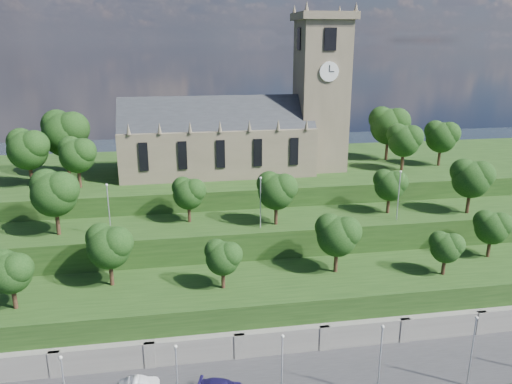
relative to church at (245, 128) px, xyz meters
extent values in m
cube|color=slate|center=(-0.79, -33.98, -20.02)|extent=(160.00, 2.00, 5.00)
cube|color=slate|center=(-25.79, -34.78, -20.02)|extent=(1.20, 0.60, 5.00)
cube|color=slate|center=(-15.79, -34.78, -20.02)|extent=(1.20, 0.60, 5.00)
cube|color=slate|center=(-5.79, -34.78, -20.02)|extent=(1.20, 0.60, 5.00)
cube|color=slate|center=(4.21, -34.78, -20.02)|extent=(1.20, 0.60, 5.00)
cube|color=slate|center=(14.21, -34.78, -20.02)|extent=(1.20, 0.60, 5.00)
cube|color=slate|center=(24.21, -34.78, -20.02)|extent=(1.20, 0.60, 5.00)
cube|color=#1C3913|center=(-0.79, -27.98, -18.52)|extent=(160.00, 12.00, 8.00)
cube|color=#1C3913|center=(-0.79, -16.98, -16.52)|extent=(160.00, 10.00, 12.00)
cube|color=#1C3913|center=(-0.79, 4.02, -15.02)|extent=(160.00, 32.00, 15.00)
cube|color=brown|center=(-4.79, 0.02, -3.52)|extent=(32.00, 12.00, 8.00)
cube|color=#222529|center=(-4.79, 0.02, 0.48)|extent=(32.00, 10.18, 10.18)
cone|color=brown|center=(-18.79, -5.98, 1.38)|extent=(0.70, 0.70, 1.80)
cone|color=brown|center=(-14.12, -5.98, 1.38)|extent=(0.70, 0.70, 1.80)
cone|color=brown|center=(-9.46, -5.98, 1.38)|extent=(0.70, 0.70, 1.80)
cone|color=brown|center=(-4.79, -5.98, 1.38)|extent=(0.70, 0.70, 1.80)
cone|color=brown|center=(-0.12, -5.98, 1.38)|extent=(0.70, 0.70, 1.80)
cone|color=brown|center=(4.54, -5.98, 1.38)|extent=(0.70, 0.70, 1.80)
cone|color=brown|center=(9.21, -5.98, 1.38)|extent=(0.70, 0.70, 1.80)
cube|color=black|center=(-16.79, -6.06, -3.02)|extent=(1.40, 0.25, 4.50)
cube|color=black|center=(-10.79, -6.06, -3.02)|extent=(1.40, 0.25, 4.50)
cube|color=black|center=(-4.79, -6.06, -3.02)|extent=(1.40, 0.25, 4.50)
cube|color=black|center=(1.21, -6.06, -3.02)|extent=(1.40, 0.25, 4.50)
cube|color=black|center=(7.21, -6.06, -3.02)|extent=(1.40, 0.25, 4.50)
cube|color=brown|center=(13.21, 0.02, 4.98)|extent=(8.00, 8.00, 25.00)
cube|color=brown|center=(13.21, 0.02, 18.08)|extent=(9.20, 9.20, 1.20)
cone|color=brown|center=(9.21, -3.98, 19.28)|extent=(0.80, 0.80, 1.60)
cone|color=brown|center=(9.21, 4.02, 19.28)|extent=(0.80, 0.80, 1.60)
cone|color=brown|center=(17.21, -3.98, 19.28)|extent=(0.80, 0.80, 1.60)
cone|color=brown|center=(17.21, 4.02, 19.28)|extent=(0.80, 0.80, 1.60)
cube|color=black|center=(13.21, -4.06, 14.48)|extent=(2.00, 0.25, 3.50)
cube|color=black|center=(13.21, 4.10, 14.48)|extent=(2.00, 0.25, 3.50)
cube|color=black|center=(9.13, 0.02, 14.48)|extent=(0.25, 2.00, 3.50)
cube|color=black|center=(17.29, 0.02, 14.48)|extent=(0.25, 2.00, 3.50)
cylinder|color=white|center=(13.21, -4.10, 9.48)|extent=(3.20, 0.30, 3.20)
cylinder|color=white|center=(17.33, 0.02, 9.48)|extent=(0.30, 3.20, 3.20)
cube|color=black|center=(13.21, -4.28, 9.98)|extent=(0.12, 0.05, 1.10)
cube|color=black|center=(13.61, -4.28, 9.48)|extent=(0.80, 0.05, 0.12)
cylinder|color=#331E14|center=(-30.42, -29.98, -13.04)|extent=(0.49, 0.49, 2.97)
sphere|color=black|center=(-30.42, -29.98, -10.17)|extent=(4.61, 4.61, 4.61)
sphere|color=black|center=(-29.50, -30.45, -9.48)|extent=(3.46, 3.46, 3.46)
sphere|color=black|center=(-31.23, -29.41, -9.25)|extent=(3.23, 3.23, 3.23)
cylinder|color=#331E14|center=(-20.35, -25.98, -12.83)|extent=(0.51, 0.51, 3.38)
sphere|color=black|center=(-20.35, -25.98, -9.56)|extent=(5.26, 5.26, 5.26)
sphere|color=black|center=(-19.30, -26.51, -8.77)|extent=(3.95, 3.95, 3.95)
sphere|color=black|center=(-21.27, -25.33, -8.51)|extent=(3.68, 3.68, 3.68)
cylinder|color=#331E14|center=(-6.93, -28.98, -13.20)|extent=(0.48, 0.48, 2.65)
sphere|color=black|center=(-6.93, -28.98, -10.64)|extent=(4.12, 4.12, 4.12)
sphere|color=black|center=(-6.11, -29.40, -10.02)|extent=(3.09, 3.09, 3.09)
sphere|color=black|center=(-7.66, -28.47, -9.81)|extent=(2.88, 2.88, 2.88)
cylinder|color=#331E14|center=(7.90, -26.98, -12.84)|extent=(0.51, 0.51, 3.36)
sphere|color=black|center=(7.90, -26.98, -9.60)|extent=(5.23, 5.23, 5.23)
sphere|color=black|center=(8.95, -27.51, -8.81)|extent=(3.92, 3.92, 3.92)
sphere|color=black|center=(6.99, -26.33, -8.55)|extent=(3.66, 3.66, 3.66)
cylinder|color=#331E14|center=(21.31, -29.98, -13.28)|extent=(0.47, 0.47, 2.48)
sphere|color=black|center=(21.31, -29.98, -10.89)|extent=(3.86, 3.86, 3.86)
sphere|color=black|center=(22.08, -30.37, -10.31)|extent=(2.89, 2.89, 2.89)
sphere|color=black|center=(20.64, -29.50, -10.12)|extent=(2.70, 2.70, 2.70)
cylinder|color=#331E14|center=(30.29, -25.98, -13.08)|extent=(0.49, 0.49, 2.88)
sphere|color=black|center=(30.29, -25.98, -10.29)|extent=(4.48, 4.48, 4.48)
sphere|color=black|center=(31.19, -26.43, -9.62)|extent=(3.36, 3.36, 3.36)
sphere|color=black|center=(29.51, -25.42, -9.40)|extent=(3.14, 3.14, 3.14)
cylinder|color=#331E14|center=(-27.75, -17.98, -8.61)|extent=(0.53, 0.53, 3.81)
sphere|color=black|center=(-27.75, -17.98, -4.93)|extent=(5.93, 5.93, 5.93)
sphere|color=black|center=(-26.56, -18.58, -4.04)|extent=(4.45, 4.45, 4.45)
sphere|color=black|center=(-28.79, -17.24, -3.74)|extent=(4.15, 4.15, 4.15)
cylinder|color=#331E14|center=(-10.36, -15.98, -9.12)|extent=(0.48, 0.48, 2.81)
sphere|color=black|center=(-10.36, -15.98, -6.40)|extent=(4.37, 4.37, 4.37)
sphere|color=black|center=(-9.49, -16.42, -5.74)|extent=(3.28, 3.28, 3.28)
sphere|color=black|center=(-11.13, -15.44, -5.52)|extent=(3.06, 3.06, 3.06)
cylinder|color=#331E14|center=(1.60, -18.98, -8.89)|extent=(0.50, 0.50, 3.26)
sphere|color=black|center=(1.60, -18.98, -5.75)|extent=(5.06, 5.06, 5.06)
sphere|color=black|center=(2.62, -19.49, -4.99)|extent=(3.80, 3.80, 3.80)
sphere|color=black|center=(0.72, -18.35, -4.73)|extent=(3.55, 3.55, 3.55)
cylinder|color=#331E14|center=(19.16, -16.98, -9.09)|extent=(0.49, 0.49, 2.87)
sphere|color=black|center=(19.16, -16.98, -6.32)|extent=(4.46, 4.46, 4.46)
sphere|color=black|center=(20.05, -17.43, -5.65)|extent=(3.35, 3.35, 3.35)
sphere|color=black|center=(18.38, -16.43, -5.42)|extent=(3.12, 3.12, 3.12)
cylinder|color=#331E14|center=(30.90, -18.98, -8.75)|extent=(0.52, 0.52, 3.54)
sphere|color=black|center=(30.90, -18.98, -5.32)|extent=(5.51, 5.51, 5.51)
sphere|color=black|center=(32.00, -19.54, -4.50)|extent=(4.14, 4.14, 4.14)
sphere|color=black|center=(29.94, -18.30, -4.22)|extent=(3.86, 3.86, 3.86)
cylinder|color=#331E14|center=(-34.15, -3.98, -5.58)|extent=(0.53, 0.53, 3.89)
sphere|color=black|center=(-34.15, -3.98, -1.82)|extent=(6.04, 6.04, 6.04)
sphere|color=black|center=(-32.94, -4.59, -0.92)|extent=(4.53, 4.53, 4.53)
sphere|color=black|center=(-35.21, -3.23, -0.61)|extent=(4.23, 4.23, 4.23)
cylinder|color=#331E14|center=(-29.73, 2.02, -5.16)|extent=(0.57, 0.57, 4.72)
sphere|color=black|center=(-29.73, 2.02, -0.60)|extent=(7.34, 7.34, 7.34)
sphere|color=black|center=(-28.26, 1.28, 0.50)|extent=(5.51, 5.51, 5.51)
sphere|color=black|center=(-31.01, 2.93, 0.87)|extent=(5.14, 5.14, 5.14)
cylinder|color=#331E14|center=(-26.65, -5.98, -5.81)|extent=(0.51, 0.51, 3.42)
sphere|color=black|center=(-26.65, -5.98, -2.51)|extent=(5.32, 5.32, 5.32)
sphere|color=black|center=(-25.59, -6.52, -1.71)|extent=(3.99, 3.99, 3.99)
sphere|color=black|center=(-27.59, -5.32, -1.45)|extent=(3.72, 3.72, 3.72)
cylinder|color=#331E14|center=(27.23, -3.98, -5.77)|extent=(0.52, 0.52, 3.49)
sphere|color=black|center=(27.23, -3.98, -2.40)|extent=(5.44, 5.44, 5.44)
sphere|color=black|center=(28.32, -4.53, -1.58)|extent=(4.08, 4.08, 4.08)
sphere|color=black|center=(26.28, -3.31, -1.31)|extent=(3.81, 3.81, 3.81)
cylinder|color=#331E14|center=(27.79, 4.02, -5.36)|extent=(0.55, 0.55, 4.33)
sphere|color=black|center=(27.79, 4.02, -1.18)|extent=(6.73, 6.73, 6.73)
sphere|color=black|center=(29.14, 3.34, -0.17)|extent=(5.05, 5.05, 5.05)
sphere|color=black|center=(26.61, 4.86, 0.17)|extent=(4.71, 4.71, 4.71)
cylinder|color=#331E14|center=(35.28, -1.98, -5.77)|extent=(0.52, 0.52, 3.51)
sphere|color=black|center=(35.28, -1.98, -2.37)|extent=(5.46, 5.46, 5.46)
sphere|color=black|center=(36.37, -2.53, -1.55)|extent=(4.10, 4.10, 4.10)
sphere|color=black|center=(34.32, -1.30, -1.28)|extent=(3.83, 3.83, 3.83)
sphere|color=silver|center=(-22.79, -43.48, -12.45)|extent=(0.36, 0.36, 0.36)
sphere|color=silver|center=(-12.79, -43.48, -12.45)|extent=(0.36, 0.36, 0.36)
cylinder|color=#B2B2B7|center=(-2.79, -43.48, -16.54)|extent=(0.16, 0.16, 7.95)
sphere|color=silver|center=(-2.79, -43.48, -12.45)|extent=(0.36, 0.36, 0.36)
cylinder|color=#B2B2B7|center=(7.21, -43.48, -16.54)|extent=(0.16, 0.16, 7.95)
sphere|color=silver|center=(7.21, -43.48, -12.45)|extent=(0.36, 0.36, 0.36)
cylinder|color=#B2B2B7|center=(17.21, -43.48, -16.54)|extent=(0.16, 0.16, 7.95)
sphere|color=silver|center=(17.21, -43.48, -12.45)|extent=(0.36, 0.36, 0.36)
cylinder|color=#B2B2B7|center=(-20.79, -19.98, -7.02)|extent=(0.16, 0.16, 7.00)
sphere|color=silver|center=(-20.79, -19.98, -3.40)|extent=(0.36, 0.36, 0.36)
cylinder|color=#B2B2B7|center=(-0.79, -19.98, -7.02)|extent=(0.16, 0.16, 7.00)
sphere|color=silver|center=(-0.79, -19.98, -3.40)|extent=(0.36, 0.36, 0.36)
cylinder|color=#B2B2B7|center=(19.21, -19.98, -7.02)|extent=(0.16, 0.16, 7.00)
sphere|color=silver|center=(19.21, -19.98, -3.40)|extent=(0.36, 0.36, 0.36)
imported|color=silver|center=(-16.78, -38.49, -19.84)|extent=(4.17, 1.55, 1.36)
camera|label=1|loc=(-12.02, -83.50, 14.29)|focal=35.00mm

